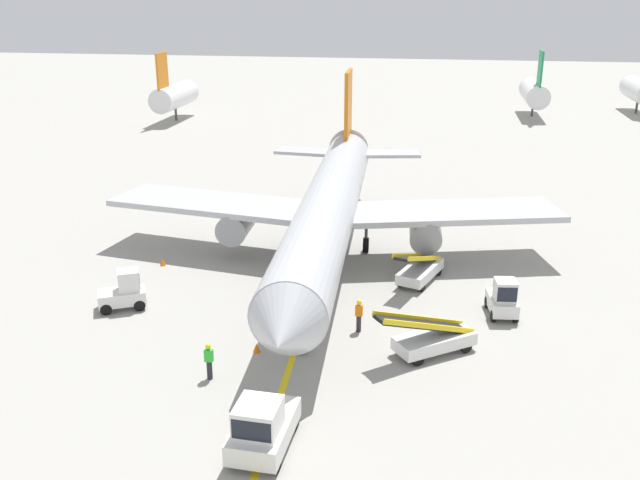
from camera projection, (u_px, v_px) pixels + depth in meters
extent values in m
plane|color=#9E9B93|center=(307.00, 355.00, 31.74)|extent=(300.00, 300.00, 0.00)
cube|color=yellow|center=(308.00, 307.00, 36.51)|extent=(4.45, 79.91, 0.01)
cylinder|color=#B2B5BA|center=(329.00, 208.00, 41.50)|extent=(4.85, 30.13, 3.30)
cone|color=#B2B5BA|center=(283.00, 333.00, 26.37)|extent=(3.35, 2.56, 3.23)
cone|color=#B2B5BA|center=(350.00, 145.00, 56.68)|extent=(3.28, 2.96, 3.14)
cube|color=#B2B5BA|center=(453.00, 212.00, 42.20)|extent=(13.70, 7.61, 0.36)
cylinder|color=gray|center=(425.00, 232.00, 41.79)|extent=(2.06, 3.29, 1.90)
cube|color=#B2B5BA|center=(214.00, 203.00, 43.88)|extent=(13.53, 6.38, 0.36)
cylinder|color=gray|center=(236.00, 224.00, 43.10)|extent=(2.06, 3.29, 1.90)
cube|color=orange|center=(348.00, 105.00, 53.20)|extent=(0.49, 4.01, 5.20)
cube|color=#B2B5BA|center=(386.00, 154.00, 53.73)|extent=(5.52, 3.15, 0.24)
cube|color=#B2B5BA|center=(309.00, 152.00, 54.40)|extent=(5.37, 2.65, 0.24)
cylinder|color=#4C4C51|center=(301.00, 322.00, 31.40)|extent=(0.20, 0.20, 3.12)
cylinder|color=black|center=(301.00, 347.00, 31.83)|extent=(0.38, 0.58, 0.56)
cylinder|color=#4C4C51|center=(366.00, 229.00, 43.76)|extent=(0.20, 0.20, 3.12)
cylinder|color=black|center=(366.00, 245.00, 44.13)|extent=(0.40, 0.98, 0.96)
cylinder|color=#4C4C51|center=(298.00, 226.00, 44.26)|extent=(0.20, 0.20, 3.12)
cylinder|color=black|center=(298.00, 242.00, 44.62)|extent=(0.40, 0.98, 0.96)
cube|color=black|center=(291.00, 303.00, 28.12)|extent=(2.85, 1.14, 0.60)
cube|color=silver|center=(264.00, 430.00, 25.13)|extent=(2.06, 3.68, 0.80)
cube|color=silver|center=(258.00, 418.00, 24.23)|extent=(1.59, 1.69, 1.10)
cube|color=black|center=(251.00, 431.00, 23.51)|extent=(1.43, 0.14, 0.77)
cylinder|color=black|center=(276.00, 464.00, 23.94)|extent=(0.25, 0.61, 0.60)
cylinder|color=black|center=(232.00, 458.00, 24.27)|extent=(0.25, 0.61, 0.60)
cylinder|color=black|center=(294.00, 422.00, 26.26)|extent=(0.25, 0.61, 0.60)
cylinder|color=black|center=(254.00, 417.00, 26.58)|extent=(0.25, 0.61, 0.60)
cube|color=silver|center=(122.00, 297.00, 36.21)|extent=(2.73, 2.24, 0.70)
cube|color=silver|center=(129.00, 280.00, 36.02)|extent=(1.43, 1.41, 1.10)
cube|color=black|center=(139.00, 279.00, 36.16)|extent=(0.51, 0.91, 0.77)
cylinder|color=black|center=(138.00, 297.00, 37.05)|extent=(0.64, 0.47, 0.60)
cylinder|color=black|center=(140.00, 305.00, 36.06)|extent=(0.64, 0.47, 0.60)
cylinder|color=black|center=(106.00, 301.00, 36.60)|extent=(0.64, 0.47, 0.60)
cylinder|color=black|center=(106.00, 309.00, 35.60)|extent=(0.64, 0.47, 0.60)
cube|color=silver|center=(502.00, 303.00, 35.50)|extent=(1.58, 2.54, 0.70)
cube|color=silver|center=(505.00, 290.00, 34.80)|extent=(1.16, 1.20, 1.10)
cube|color=black|center=(507.00, 295.00, 34.31)|extent=(0.98, 0.20, 0.77)
cylinder|color=black|center=(516.00, 317.00, 34.80)|extent=(0.29, 0.62, 0.60)
cylinder|color=black|center=(493.00, 316.00, 34.85)|extent=(0.29, 0.62, 0.60)
cylinder|color=black|center=(509.00, 303.00, 36.38)|extent=(0.29, 0.62, 0.60)
cylinder|color=black|center=(488.00, 302.00, 36.43)|extent=(0.29, 0.62, 0.60)
cube|color=silver|center=(434.00, 341.00, 31.76)|extent=(3.95, 3.46, 0.60)
cylinder|color=black|center=(418.00, 359.00, 30.77)|extent=(0.61, 0.53, 0.60)
cylinder|color=black|center=(402.00, 347.00, 31.84)|extent=(0.61, 0.53, 0.60)
cylinder|color=black|center=(466.00, 346.00, 31.88)|extent=(0.61, 0.53, 0.60)
cylinder|color=black|center=(449.00, 335.00, 32.96)|extent=(0.61, 0.53, 0.60)
cube|color=black|center=(425.00, 325.00, 31.19)|extent=(4.56, 3.68, 1.76)
cube|color=yellow|center=(430.00, 327.00, 30.77)|extent=(4.09, 3.04, 1.84)
cube|color=yellow|center=(419.00, 318.00, 31.53)|extent=(4.09, 3.04, 1.84)
cube|color=silver|center=(420.00, 271.00, 39.68)|extent=(2.69, 4.08, 0.60)
cylinder|color=black|center=(422.00, 286.00, 38.39)|extent=(0.41, 0.64, 0.60)
cylinder|color=black|center=(401.00, 282.00, 38.98)|extent=(0.41, 0.64, 0.60)
cylinder|color=black|center=(439.00, 270.00, 40.57)|extent=(0.41, 0.64, 0.60)
cylinder|color=black|center=(418.00, 266.00, 41.16)|extent=(0.41, 0.64, 0.60)
cube|color=black|center=(417.00, 259.00, 38.86)|extent=(2.52, 5.01, 1.76)
cube|color=yellow|center=(425.00, 258.00, 38.61)|extent=(1.76, 4.76, 1.84)
cube|color=yellow|center=(410.00, 256.00, 39.03)|extent=(1.76, 4.76, 1.84)
cylinder|color=#26262D|center=(210.00, 370.00, 29.66)|extent=(0.24, 0.24, 0.85)
cube|color=green|center=(209.00, 355.00, 29.42)|extent=(0.36, 0.22, 0.56)
sphere|color=#9E7051|center=(208.00, 347.00, 29.29)|extent=(0.20, 0.20, 0.20)
sphere|color=yellow|center=(208.00, 346.00, 29.27)|extent=(0.24, 0.24, 0.24)
cylinder|color=#26262D|center=(359.00, 323.00, 33.81)|extent=(0.24, 0.24, 0.85)
cube|color=orange|center=(359.00, 310.00, 33.57)|extent=(0.36, 0.22, 0.56)
sphere|color=beige|center=(359.00, 303.00, 33.44)|extent=(0.20, 0.20, 0.20)
sphere|color=yellow|center=(359.00, 302.00, 33.42)|extent=(0.24, 0.24, 0.24)
cone|color=orange|center=(257.00, 348.00, 31.92)|extent=(0.36, 0.36, 0.44)
cone|color=orange|center=(163.00, 262.00, 42.03)|extent=(0.36, 0.36, 0.44)
cylinder|color=silver|center=(175.00, 96.00, 88.48)|extent=(3.00, 10.00, 3.00)
cylinder|color=#3F3F3F|center=(176.00, 114.00, 89.26)|extent=(0.30, 0.30, 1.60)
cube|color=orange|center=(162.00, 71.00, 84.05)|extent=(0.24, 3.20, 4.40)
cylinder|color=silver|center=(534.00, 93.00, 91.34)|extent=(3.00, 10.00, 3.00)
cylinder|color=#3F3F3F|center=(532.00, 110.00, 92.12)|extent=(0.30, 0.30, 1.60)
cube|color=#198C4C|center=(540.00, 69.00, 86.91)|extent=(0.24, 3.20, 4.40)
cylinder|color=silver|center=(639.00, 90.00, 93.70)|extent=(3.00, 10.00, 3.00)
cylinder|color=#3F3F3F|center=(637.00, 107.00, 94.48)|extent=(0.30, 0.30, 1.60)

